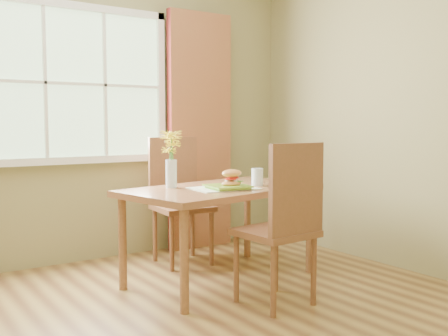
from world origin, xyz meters
TOP-DOWN VIEW (x-y plane):
  - room at (0.00, 0.00)m, footprint 4.24×3.84m
  - window at (0.00, 1.87)m, footprint 1.62×0.06m
  - curtain_right at (1.15, 1.78)m, footprint 0.65×0.08m
  - dining_table at (0.71, 0.77)m, footprint 1.57×1.06m
  - chair_near at (0.72, 0.06)m, footprint 0.47×0.47m
  - chair_far at (0.72, 1.44)m, footprint 0.48×0.48m
  - placemat at (0.67, 0.68)m, footprint 0.47×0.36m
  - plate at (0.67, 0.63)m, footprint 0.31×0.31m
  - croissant_sandwich at (0.70, 0.62)m, footprint 0.18×0.13m
  - water_glass at (0.99, 0.69)m, footprint 0.09×0.09m
  - flower_vase at (0.39, 0.95)m, footprint 0.17×0.17m

SIDE VIEW (x-z plane):
  - chair_near at x=0.72m, z-range 0.05..1.11m
  - chair_far at x=0.72m, z-range 0.05..1.11m
  - dining_table at x=0.71m, z-range 0.28..0.98m
  - placemat at x=0.67m, z-range 0.70..0.71m
  - plate at x=0.67m, z-range 0.71..0.72m
  - water_glass at x=0.99m, z-range 0.70..0.83m
  - croissant_sandwich at x=0.70m, z-range 0.72..0.85m
  - flower_vase at x=0.39m, z-range 0.76..1.18m
  - curtain_right at x=1.15m, z-range 0.00..2.20m
  - room at x=0.00m, z-range -0.02..2.72m
  - window at x=0.00m, z-range 0.84..2.16m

